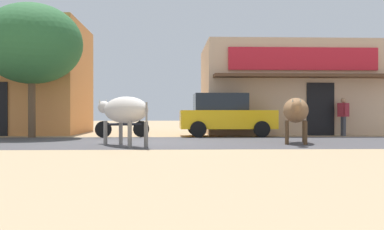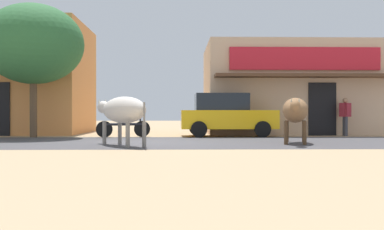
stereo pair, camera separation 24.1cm
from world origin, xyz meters
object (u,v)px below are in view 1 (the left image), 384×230
at_px(parked_hatchback_car, 225,114).
at_px(pedestrian_by_shop, 343,114).
at_px(roadside_tree, 32,44).
at_px(parked_motorcycle, 123,125).
at_px(cow_far_dark, 296,111).
at_px(cow_near_brown, 124,110).

distance_m(parked_hatchback_car, pedestrian_by_shop, 4.66).
relative_size(roadside_tree, parked_motorcycle, 2.53).
height_order(parked_motorcycle, cow_far_dark, cow_far_dark).
xyz_separation_m(roadside_tree, parked_motorcycle, (3.34, -0.06, -2.96)).
distance_m(parked_motorcycle, cow_near_brown, 4.67).
bearing_deg(cow_far_dark, cow_near_brown, -169.49).
distance_m(parked_hatchback_car, parked_motorcycle, 3.91).
distance_m(parked_motorcycle, pedestrian_by_shop, 8.53).
relative_size(cow_near_brown, cow_far_dark, 1.03).
distance_m(parked_hatchback_car, cow_far_dark, 4.70).
xyz_separation_m(parked_motorcycle, cow_far_dark, (5.44, -3.70, 0.50)).
xyz_separation_m(parked_hatchback_car, cow_near_brown, (-3.33, -5.33, 0.13)).
bearing_deg(parked_motorcycle, cow_far_dark, -34.20).
xyz_separation_m(parked_motorcycle, cow_near_brown, (0.49, -4.62, 0.50)).
xyz_separation_m(parked_hatchback_car, parked_motorcycle, (-3.83, -0.71, -0.37)).
bearing_deg(cow_far_dark, parked_motorcycle, 145.80).
relative_size(cow_far_dark, pedestrian_by_shop, 1.72).
height_order(parked_hatchback_car, parked_motorcycle, parked_hatchback_car).
xyz_separation_m(cow_near_brown, pedestrian_by_shop, (7.99, 5.37, -0.10)).
height_order(cow_near_brown, cow_far_dark, cow_far_dark).
height_order(parked_hatchback_car, cow_near_brown, parked_hatchback_car).
relative_size(parked_hatchback_car, cow_far_dark, 1.42).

